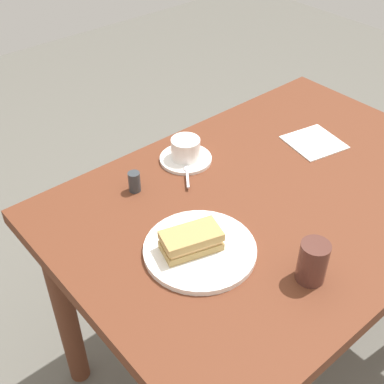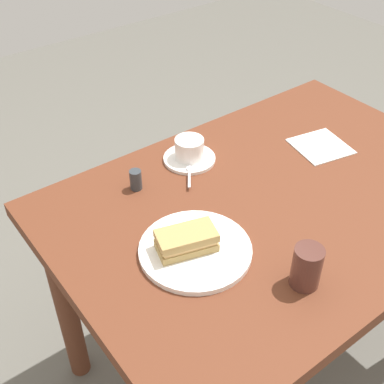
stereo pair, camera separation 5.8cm
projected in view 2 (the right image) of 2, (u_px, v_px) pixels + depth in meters
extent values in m
plane|color=#5F5D54|center=(255.00, 356.00, 1.78)|extent=(6.00, 6.00, 0.00)
cube|color=#5E2E1B|center=(276.00, 202.00, 1.33)|extent=(1.17, 0.80, 0.04)
cylinder|color=brown|center=(301.00, 180.00, 2.01)|extent=(0.07, 0.07, 0.69)
cylinder|color=brown|center=(66.00, 304.00, 1.53)|extent=(0.07, 0.07, 0.69)
cylinder|color=white|center=(195.00, 250.00, 1.16)|extent=(0.26, 0.26, 0.01)
cube|color=tan|center=(186.00, 245.00, 1.14)|extent=(0.15, 0.11, 0.02)
cube|color=#E7BA75|center=(186.00, 241.00, 1.14)|extent=(0.14, 0.10, 0.01)
cube|color=tan|center=(186.00, 236.00, 1.13)|extent=(0.15, 0.11, 0.02)
cylinder|color=white|center=(189.00, 159.00, 1.44)|extent=(0.15, 0.15, 0.01)
cylinder|color=white|center=(189.00, 148.00, 1.42)|extent=(0.08, 0.08, 0.06)
cylinder|color=#B47352|center=(189.00, 141.00, 1.41)|extent=(0.07, 0.07, 0.01)
torus|color=white|center=(183.00, 140.00, 1.46)|extent=(0.02, 0.04, 0.04)
cube|color=silver|center=(189.00, 179.00, 1.36)|extent=(0.05, 0.06, 0.00)
ellipsoid|color=silver|center=(189.00, 168.00, 1.39)|extent=(0.03, 0.03, 0.01)
cube|color=white|center=(321.00, 146.00, 1.50)|extent=(0.18, 0.18, 0.00)
cylinder|color=#33383D|center=(136.00, 180.00, 1.33)|extent=(0.03, 0.03, 0.06)
cylinder|color=#522D25|center=(307.00, 267.00, 1.06)|extent=(0.06, 0.06, 0.10)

